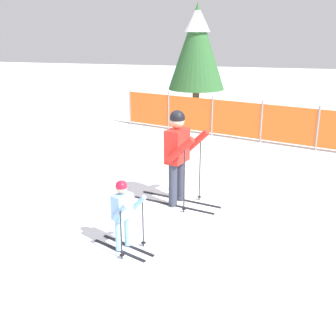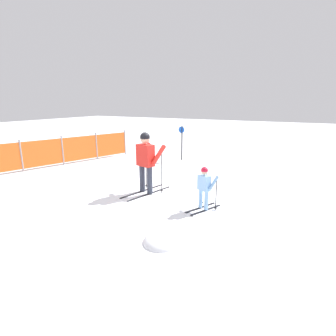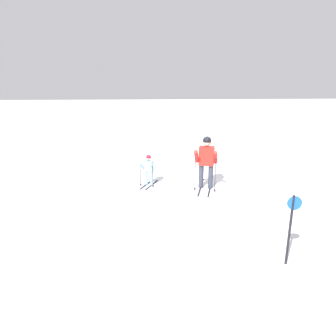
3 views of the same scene
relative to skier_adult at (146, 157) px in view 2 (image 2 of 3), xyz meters
The scene contains 6 objects.
ground_plane 1.03m from the skier_adult, 49.54° to the right, with size 60.00×60.00×0.00m, color white.
skier_adult is the anchor object (origin of this frame).
skier_child 1.94m from the skier_adult, 100.74° to the right, with size 1.00×0.62×1.05m.
safety_fence 5.11m from the skier_adult, 84.44° to the left, with size 7.34×2.35×1.19m.
trail_marker 4.47m from the skier_adult, 12.77° to the left, with size 0.05×0.28×1.49m.
snow_mound 2.91m from the skier_adult, 140.38° to the right, with size 0.85×0.73×0.34m, color white.
Camera 2 is at (-5.99, -3.84, 2.53)m, focal length 28.00 mm.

